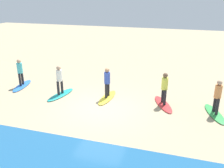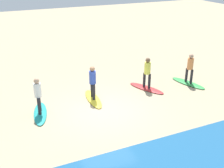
{
  "view_description": "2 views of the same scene",
  "coord_description": "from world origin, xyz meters",
  "views": [
    {
      "loc": [
        -3.7,
        10.45,
        5.43
      ],
      "look_at": [
        -0.5,
        -0.16,
        1.25
      ],
      "focal_mm": 38.96,
      "sensor_mm": 36.0,
      "label": 1
    },
    {
      "loc": [
        4.19,
        10.4,
        6.26
      ],
      "look_at": [
        -0.38,
        0.12,
        1.28
      ],
      "focal_mm": 44.89,
      "sensor_mm": 36.0,
      "label": 2
    }
  ],
  "objects": [
    {
      "name": "surfboard_blue",
      "position": [
        5.66,
        -1.35,
        0.04
      ],
      "size": [
        0.9,
        2.16,
        0.09
      ],
      "primitive_type": "ellipsoid",
      "rotation": [
        0.0,
        0.0,
        1.74
      ],
      "color": "blue",
      "rests_on": "ground"
    },
    {
      "name": "surfboard_red",
      "position": [
        -2.95,
        -1.18,
        0.04
      ],
      "size": [
        1.39,
        2.14,
        0.09
      ],
      "primitive_type": "ellipsoid",
      "rotation": [
        0.0,
        0.0,
        2.0
      ],
      "color": "red",
      "rests_on": "ground"
    },
    {
      "name": "surfboard_green",
      "position": [
        -5.4,
        -0.82,
        0.04
      ],
      "size": [
        1.12,
        2.17,
        0.09
      ],
      "primitive_type": "ellipsoid",
      "rotation": [
        0.0,
        0.0,
        1.85
      ],
      "color": "green",
      "rests_on": "ground"
    },
    {
      "name": "surfer_blue",
      "position": [
        5.66,
        -1.35,
        1.04
      ],
      "size": [
        0.32,
        0.46,
        1.64
      ],
      "color": "#232328",
      "rests_on": "surfboard_blue"
    },
    {
      "name": "surfer_teal",
      "position": [
        2.71,
        -0.78,
        1.04
      ],
      "size": [
        0.32,
        0.45,
        1.64
      ],
      "color": "#232328",
      "rests_on": "surfboard_teal"
    },
    {
      "name": "surfboard_yellow",
      "position": [
        0.06,
        -1.15,
        0.04
      ],
      "size": [
        0.7,
        2.13,
        0.09
      ],
      "primitive_type": "ellipsoid",
      "rotation": [
        0.0,
        0.0,
        1.5
      ],
      "color": "yellow",
      "rests_on": "ground"
    },
    {
      "name": "ground_plane",
      "position": [
        0.0,
        0.0,
        0.0
      ],
      "size": [
        60.0,
        60.0,
        0.0
      ],
      "primitive_type": "plane",
      "color": "tan"
    },
    {
      "name": "surfer_yellow",
      "position": [
        0.06,
        -1.15,
        1.04
      ],
      "size": [
        0.32,
        0.46,
        1.64
      ],
      "color": "#232328",
      "rests_on": "surfboard_yellow"
    },
    {
      "name": "surfer_green",
      "position": [
        -5.4,
        -0.82,
        1.04
      ],
      "size": [
        0.32,
        0.45,
        1.64
      ],
      "color": "#232328",
      "rests_on": "surfboard_green"
    },
    {
      "name": "surfboard_teal",
      "position": [
        2.71,
        -0.78,
        0.04
      ],
      "size": [
        0.96,
        2.17,
        0.09
      ],
      "primitive_type": "ellipsoid",
      "rotation": [
        0.0,
        0.0,
        1.37
      ],
      "color": "teal",
      "rests_on": "ground"
    },
    {
      "name": "surfer_red",
      "position": [
        -2.95,
        -1.18,
        1.04
      ],
      "size": [
        0.32,
        0.43,
        1.64
      ],
      "color": "#232328",
      "rests_on": "surfboard_red"
    }
  ]
}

